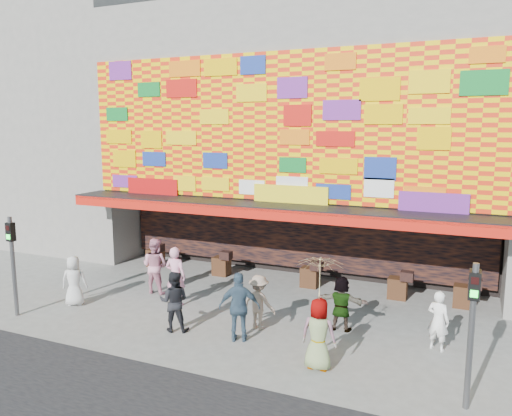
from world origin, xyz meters
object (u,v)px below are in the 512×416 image
object	(u,v)px
ped_e	(239,307)
ped_a	(74,281)
signal_left	(12,255)
ped_i	(155,266)
ped_c	(174,301)
ped_g	(319,334)
ped_b	(176,276)
ped_h	(438,321)
ped_f	(341,303)
signal_right	(472,320)
parasol	(320,278)
ped_d	(259,302)

from	to	relation	value
ped_e	ped_a	bearing A→B (deg)	-24.25
signal_left	ped_i	world-z (taller)	signal_left
ped_c	ped_g	xyz separation A→B (m)	(4.27, -0.53, 0.01)
ped_g	ped_i	size ratio (longest dim) A/B	0.90
ped_b	ped_h	size ratio (longest dim) A/B	1.22
ped_f	signal_right	bearing A→B (deg)	137.99
ped_a	ped_i	distance (m)	2.61
ped_g	ped_i	world-z (taller)	ped_i
ped_f	ped_g	world-z (taller)	ped_g
parasol	ped_i	bearing A→B (deg)	155.62
ped_f	ped_h	bearing A→B (deg)	173.43
ped_b	parasol	distance (m)	5.94
ped_f	ped_i	size ratio (longest dim) A/B	0.82
signal_right	ped_b	xyz separation A→B (m)	(-8.54, 2.69, -0.92)
ped_a	parasol	size ratio (longest dim) A/B	0.82
signal_left	ped_f	world-z (taller)	signal_left
signal_right	signal_left	bearing A→B (deg)	180.00
ped_c	parasol	xyz separation A→B (m)	(4.27, -0.53, 1.35)
ped_e	ped_h	size ratio (longest dim) A/B	1.20
signal_left	ped_c	size ratio (longest dim) A/B	1.78
ped_c	ped_i	bearing A→B (deg)	-65.57
ped_a	ped_d	world-z (taller)	ped_a
ped_f	ped_g	bearing A→B (deg)	90.35
ped_c	ped_h	distance (m)	6.93
ped_c	ped_f	world-z (taller)	ped_c
ped_c	ped_b	bearing A→B (deg)	-77.66
ped_b	parasol	xyz separation A→B (m)	(5.34, -2.28, 1.25)
ped_h	signal_right	bearing A→B (deg)	126.44
ped_f	ped_g	distance (m)	2.41
ped_e	parasol	distance (m)	2.73
ped_a	ped_g	bearing A→B (deg)	144.96
ped_f	ped_a	bearing A→B (deg)	8.79
ped_b	ped_i	size ratio (longest dim) A/B	1.00
parasol	ped_b	bearing A→B (deg)	156.91
ped_d	ped_e	distance (m)	0.94
ped_i	parasol	bearing A→B (deg)	154.31
ped_a	ped_b	world-z (taller)	ped_b
ped_e	parasol	size ratio (longest dim) A/B	0.96
ped_d	ped_i	xyz separation A→B (m)	(-4.44, 1.43, 0.17)
ped_c	ped_g	distance (m)	4.30
ped_a	ped_e	xyz separation A→B (m)	(5.91, -0.32, 0.13)
ped_c	ped_h	xyz separation A→B (m)	(6.73, 1.64, -0.07)
ped_b	ped_c	size ratio (longest dim) A/B	1.11
ped_b	ped_g	xyz separation A→B (m)	(5.34, -2.28, -0.09)
ped_e	ped_i	bearing A→B (deg)	-49.92
ped_a	ped_e	world-z (taller)	ped_e
ped_b	ped_d	world-z (taller)	ped_b
signal_left	ped_d	world-z (taller)	signal_left
ped_h	ped_i	distance (m)	9.13
ped_c	parasol	bearing A→B (deg)	153.75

